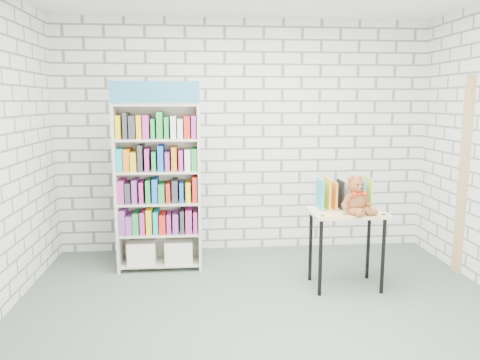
{
  "coord_description": "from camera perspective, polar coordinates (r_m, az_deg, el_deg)",
  "views": [
    {
      "loc": [
        -0.55,
        -3.69,
        1.83
      ],
      "look_at": [
        -0.14,
        0.95,
        1.05
      ],
      "focal_mm": 35.0,
      "sensor_mm": 36.0,
      "label": 1
    }
  ],
  "objects": [
    {
      "name": "ground",
      "position": [
        4.16,
        3.24,
        -16.58
      ],
      "size": [
        4.5,
        4.5,
        0.0
      ],
      "primitive_type": "plane",
      "color": "#4C5A4C",
      "rests_on": "ground"
    },
    {
      "name": "bookshelf",
      "position": [
        5.15,
        -9.85,
        -0.68
      ],
      "size": [
        0.91,
        0.35,
        2.03
      ],
      "color": "beige",
      "rests_on": "ground"
    },
    {
      "name": "display_table",
      "position": [
        4.71,
        12.87,
        -4.96
      ],
      "size": [
        0.72,
        0.5,
        0.78
      ],
      "color": "#D4BE7F",
      "rests_on": "ground"
    },
    {
      "name": "room_shell",
      "position": [
        3.73,
        3.5,
        8.83
      ],
      "size": [
        4.52,
        4.02,
        2.81
      ],
      "color": "silver",
      "rests_on": "ground"
    },
    {
      "name": "teddy_bear",
      "position": [
        4.57,
        13.99,
        -2.22
      ],
      "size": [
        0.33,
        0.32,
        0.36
      ],
      "color": "brown",
      "rests_on": "display_table"
    },
    {
      "name": "table_books",
      "position": [
        4.76,
        12.55,
        -1.59
      ],
      "size": [
        0.51,
        0.22,
        0.3
      ],
      "color": "teal",
      "rests_on": "display_table"
    },
    {
      "name": "door_trim",
      "position": [
        5.46,
        25.58,
        0.41
      ],
      "size": [
        0.05,
        0.12,
        2.1
      ],
      "primitive_type": "cube",
      "color": "tan",
      "rests_on": "ground"
    }
  ]
}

